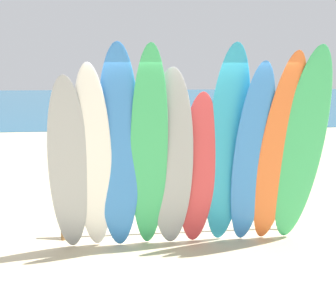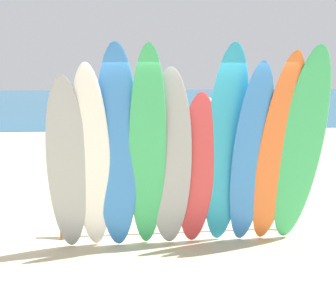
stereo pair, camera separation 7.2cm
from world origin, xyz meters
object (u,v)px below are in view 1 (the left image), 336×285
surfboard_grey_0 (69,169)px  surfboard_teal_6 (227,150)px  surfboard_green_9 (301,151)px  beachgoer_strolling (84,119)px  surfboard_white_1 (93,163)px  surfboard_green_3 (149,154)px  beachgoer_by_water (125,119)px  surfboard_rack (179,203)px  beachgoer_midbeach (256,126)px  surfboard_grey_4 (171,163)px  surfboard_blue_2 (119,154)px  surfboard_red_5 (198,171)px  beachgoer_near_rack (207,125)px  surfboard_orange_8 (278,154)px  surfboard_blue_7 (252,159)px

surfboard_grey_0 → surfboard_teal_6: surfboard_teal_6 is taller
surfboard_green_9 → beachgoer_strolling: (-3.32, 7.88, -0.35)m
surfboard_white_1 → surfboard_green_3: bearing=-1.1°
surfboard_white_1 → beachgoer_by_water: 8.35m
surfboard_green_3 → surfboard_green_9: (2.00, -0.02, -0.00)m
surfboard_white_1 → surfboard_green_3: surfboard_green_3 is taller
beachgoer_strolling → surfboard_green_9: bearing=-147.3°
beachgoer_by_water → surfboard_rack: bearing=-118.2°
surfboard_grey_0 → beachgoer_midbeach: surfboard_grey_0 is taller
surfboard_grey_4 → beachgoer_by_water: bearing=97.7°
surfboard_blue_2 → surfboard_red_5: bearing=9.1°
surfboard_green_3 → beachgoer_strolling: (-1.32, 7.86, -0.35)m
surfboard_blue_2 → beachgoer_midbeach: 7.51m
beachgoer_by_water → beachgoer_near_rack: size_ratio=0.93×
beachgoer_strolling → beachgoer_midbeach: 4.99m
surfboard_orange_8 → surfboard_grey_4: bearing=174.0°
surfboard_orange_8 → surfboard_white_1: bearing=176.5°
surfboard_white_1 → surfboard_rack: bearing=32.2°
surfboard_orange_8 → beachgoer_strolling: surfboard_orange_8 is taller
surfboard_rack → surfboard_grey_0: bearing=-154.5°
surfboard_blue_7 → beachgoer_near_rack: bearing=84.3°
surfboard_white_1 → beachgoer_midbeach: (4.17, 6.42, -0.37)m
surfboard_white_1 → surfboard_blue_2: bearing=-0.9°
surfboard_grey_4 → surfboard_teal_6: size_ratio=0.90×
surfboard_teal_6 → surfboard_blue_7: 0.35m
surfboard_teal_6 → surfboard_orange_8: surfboard_teal_6 is taller
beachgoer_near_rack → surfboard_teal_6: bearing=-36.2°
surfboard_green_3 → surfboard_grey_4: 0.34m
surfboard_orange_8 → surfboard_blue_2: bearing=176.8°
surfboard_red_5 → surfboard_blue_7: size_ratio=0.84×
surfboard_blue_2 → beachgoer_strolling: surfboard_blue_2 is taller
surfboard_white_1 → surfboard_blue_7: 2.06m
surfboard_blue_2 → surfboard_orange_8: bearing=-0.4°
surfboard_blue_7 → surfboard_white_1: bearing=-179.3°
surfboard_rack → surfboard_blue_7: bearing=-38.8°
surfboard_red_5 → surfboard_teal_6: bearing=-11.8°
surfboard_teal_6 → beachgoer_by_water: bearing=97.6°
surfboard_white_1 → surfboard_orange_8: size_ratio=0.95×
surfboard_blue_7 → surfboard_rack: bearing=141.5°
surfboard_green_9 → surfboard_red_5: bearing=173.0°
surfboard_grey_0 → beachgoer_midbeach: bearing=52.4°
surfboard_green_9 → surfboard_teal_6: bearing=173.7°
surfboard_orange_8 → beachgoer_midbeach: size_ratio=1.83×
surfboard_red_5 → surfboard_green_9: size_ratio=0.77×
surfboard_red_5 → surfboard_orange_8: 1.08m
surfboard_green_3 → surfboard_orange_8: surfboard_green_3 is taller
beachgoer_strolling → beachgoer_midbeach: bearing=-96.5°
surfboard_teal_6 → beachgoer_near_rack: surfboard_teal_6 is taller
surfboard_grey_4 → beachgoer_by_water: size_ratio=1.60×
surfboard_grey_0 → surfboard_red_5: surfboard_grey_0 is taller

